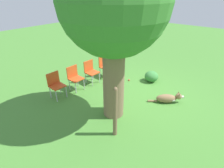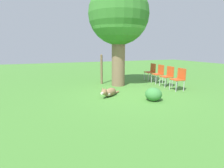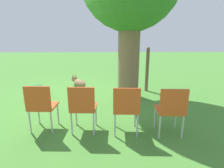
{
  "view_description": "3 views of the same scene",
  "coord_description": "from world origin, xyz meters",
  "px_view_note": "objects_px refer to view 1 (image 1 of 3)",
  "views": [
    {
      "loc": [
        -2.46,
        4.56,
        3.24
      ],
      "look_at": [
        0.22,
        1.25,
        0.92
      ],
      "focal_mm": 28.0,
      "sensor_mm": 36.0,
      "label": 1
    },
    {
      "loc": [
        -2.98,
        -5.73,
        1.64
      ],
      "look_at": [
        -0.77,
        -0.17,
        0.41
      ],
      "focal_mm": 28.0,
      "sensor_mm": 36.0,
      "label": 2
    },
    {
      "loc": [
        4.85,
        0.75,
        1.66
      ],
      "look_at": [
        0.97,
        0.83,
        0.61
      ],
      "focal_mm": 28.0,
      "sensor_mm": 36.0,
      "label": 3
    }
  ],
  "objects_px": {
    "fence_post": "(115,112)",
    "dog": "(168,98)",
    "red_chair_2": "(74,76)",
    "red_chair_3": "(56,83)",
    "red_chair_1": "(91,70)",
    "red_chair_0": "(105,65)",
    "tennis_ball": "(129,80)",
    "oak_tree": "(114,5)"
  },
  "relations": [
    {
      "from": "dog",
      "to": "tennis_ball",
      "type": "height_order",
      "value": "dog"
    },
    {
      "from": "dog",
      "to": "tennis_ball",
      "type": "bearing_deg",
      "value": 128.65
    },
    {
      "from": "red_chair_1",
      "to": "red_chair_3",
      "type": "relative_size",
      "value": 1.0
    },
    {
      "from": "oak_tree",
      "to": "tennis_ball",
      "type": "distance_m",
      "value": 3.63
    },
    {
      "from": "dog",
      "to": "tennis_ball",
      "type": "distance_m",
      "value": 1.89
    },
    {
      "from": "red_chair_1",
      "to": "tennis_ball",
      "type": "xyz_separation_m",
      "value": [
        -1.1,
        -1.03,
        -0.48
      ]
    },
    {
      "from": "red_chair_3",
      "to": "tennis_ball",
      "type": "xyz_separation_m",
      "value": [
        -1.24,
        -2.51,
        -0.48
      ]
    },
    {
      "from": "fence_post",
      "to": "red_chair_2",
      "type": "relative_size",
      "value": 1.57
    },
    {
      "from": "oak_tree",
      "to": "red_chair_1",
      "type": "bearing_deg",
      "value": -27.56
    },
    {
      "from": "oak_tree",
      "to": "red_chair_0",
      "type": "distance_m",
      "value": 3.51
    },
    {
      "from": "fence_post",
      "to": "red_chair_1",
      "type": "relative_size",
      "value": 1.57
    },
    {
      "from": "dog",
      "to": "fence_post",
      "type": "xyz_separation_m",
      "value": [
        0.46,
        2.21,
        0.54
      ]
    },
    {
      "from": "oak_tree",
      "to": "red_chair_2",
      "type": "height_order",
      "value": "oak_tree"
    },
    {
      "from": "red_chair_2",
      "to": "red_chair_3",
      "type": "xyz_separation_m",
      "value": [
        0.07,
        0.74,
        0.0
      ]
    },
    {
      "from": "red_chair_2",
      "to": "tennis_ball",
      "type": "distance_m",
      "value": 2.17
    },
    {
      "from": "red_chair_0",
      "to": "tennis_ball",
      "type": "bearing_deg",
      "value": 17.85
    },
    {
      "from": "oak_tree",
      "to": "red_chair_1",
      "type": "distance_m",
      "value": 3.25
    },
    {
      "from": "red_chair_2",
      "to": "red_chair_3",
      "type": "distance_m",
      "value": 0.75
    },
    {
      "from": "red_chair_0",
      "to": "red_chair_2",
      "type": "distance_m",
      "value": 1.49
    },
    {
      "from": "dog",
      "to": "tennis_ball",
      "type": "xyz_separation_m",
      "value": [
        1.83,
        -0.46,
        -0.11
      ]
    },
    {
      "from": "dog",
      "to": "red_chair_1",
      "type": "bearing_deg",
      "value": 153.75
    },
    {
      "from": "red_chair_2",
      "to": "red_chair_3",
      "type": "bearing_deg",
      "value": -93.03
    },
    {
      "from": "red_chair_0",
      "to": "red_chair_2",
      "type": "height_order",
      "value": "same"
    },
    {
      "from": "red_chair_3",
      "to": "tennis_ball",
      "type": "bearing_deg",
      "value": 66.1
    },
    {
      "from": "red_chair_0",
      "to": "red_chair_2",
      "type": "xyz_separation_m",
      "value": [
        0.14,
        1.48,
        0.0
      ]
    },
    {
      "from": "oak_tree",
      "to": "red_chair_2",
      "type": "bearing_deg",
      "value": -7.3
    },
    {
      "from": "red_chair_3",
      "to": "fence_post",
      "type": "bearing_deg",
      "value": -1.13
    },
    {
      "from": "red_chair_1",
      "to": "tennis_ball",
      "type": "relative_size",
      "value": 12.84
    },
    {
      "from": "red_chair_0",
      "to": "red_chair_3",
      "type": "xyz_separation_m",
      "value": [
        0.21,
        2.23,
        0.0
      ]
    },
    {
      "from": "red_chair_3",
      "to": "tennis_ball",
      "type": "relative_size",
      "value": 12.84
    },
    {
      "from": "fence_post",
      "to": "tennis_ball",
      "type": "bearing_deg",
      "value": -62.85
    },
    {
      "from": "red_chair_0",
      "to": "red_chair_1",
      "type": "xyz_separation_m",
      "value": [
        0.07,
        0.74,
        0.0
      ]
    },
    {
      "from": "oak_tree",
      "to": "red_chair_3",
      "type": "xyz_separation_m",
      "value": [
        2.05,
        0.49,
        -2.43
      ]
    },
    {
      "from": "oak_tree",
      "to": "fence_post",
      "type": "bearing_deg",
      "value": 130.9
    },
    {
      "from": "dog",
      "to": "red_chair_0",
      "type": "height_order",
      "value": "red_chair_0"
    },
    {
      "from": "dog",
      "to": "red_chair_3",
      "type": "bearing_deg",
      "value": 176.56
    },
    {
      "from": "red_chair_0",
      "to": "red_chair_2",
      "type": "bearing_deg",
      "value": -93.03
    },
    {
      "from": "red_chair_3",
      "to": "tennis_ball",
      "type": "distance_m",
      "value": 2.84
    },
    {
      "from": "dog",
      "to": "fence_post",
      "type": "bearing_deg",
      "value": -138.9
    },
    {
      "from": "fence_post",
      "to": "dog",
      "type": "bearing_deg",
      "value": -101.74
    },
    {
      "from": "red_chair_1",
      "to": "tennis_ball",
      "type": "bearing_deg",
      "value": 45.42
    },
    {
      "from": "red_chair_0",
      "to": "red_chair_1",
      "type": "height_order",
      "value": "same"
    }
  ]
}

